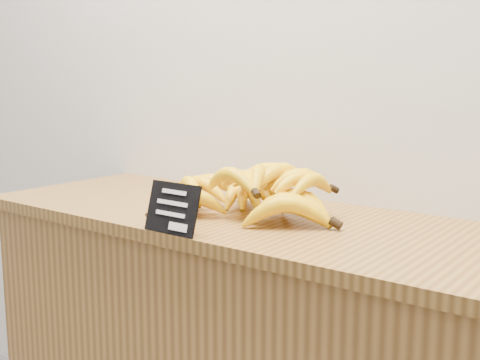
# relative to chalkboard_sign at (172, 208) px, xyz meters

# --- Properties ---
(counter_top) EXTENTS (1.46, 0.54, 0.03)m
(counter_top) POSITION_rel_chalkboard_sign_xyz_m (0.03, 0.25, -0.07)
(counter_top) COLOR olive
(counter_top) RESTS_ON counter
(chalkboard_sign) EXTENTS (0.14, 0.04, 0.11)m
(chalkboard_sign) POSITION_rel_chalkboard_sign_xyz_m (0.00, 0.00, 0.00)
(chalkboard_sign) COLOR black
(chalkboard_sign) RESTS_ON counter_top
(banana_pile) EXTENTS (0.54, 0.37, 0.12)m
(banana_pile) POSITION_rel_chalkboard_sign_xyz_m (0.02, 0.24, 0.00)
(banana_pile) COLOR yellow
(banana_pile) RESTS_ON counter_top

